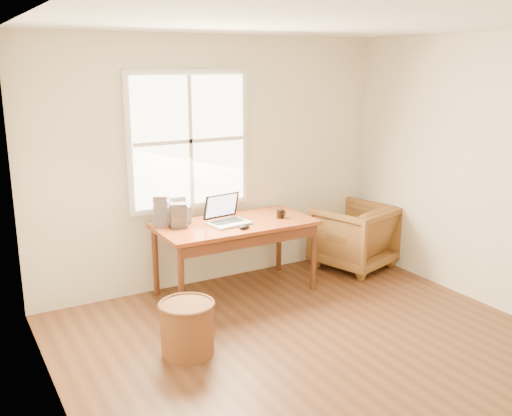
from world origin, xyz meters
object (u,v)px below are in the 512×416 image
Objects in this scene: armchair at (354,236)px; cd_stack_a at (178,209)px; wicker_stool at (187,329)px; desk at (235,224)px; laptop at (229,209)px; coffee_mug at (280,214)px.

armchair is 2.14m from cd_stack_a.
wicker_stool is 1.47m from cd_stack_a.
desk reaches higher than armchair.
wicker_stool is 1.44m from laptop.
laptop is 0.52m from cd_stack_a.
coffee_mug is 0.33× the size of cd_stack_a.
armchair is at bearing -7.70° from cd_stack_a.
laptop reaches higher than coffee_mug.
armchair is at bearing -0.15° from desk.
cd_stack_a is (-2.06, 0.28, 0.52)m from armchair.
cd_stack_a is (-0.99, 0.36, 0.09)m from coffee_mug.
cd_stack_a is (-0.42, 0.31, -0.01)m from laptop.
armchair is 1.88× the size of wicker_stool.
laptop is at bearing -36.03° from cd_stack_a.
wicker_stool is 1.55× the size of cd_stack_a.
coffee_mug is (0.57, -0.05, -0.11)m from laptop.
wicker_stool is at bearing -134.63° from desk.
desk is 3.70× the size of wicker_stool.
wicker_stool is 1.78m from coffee_mug.
coffee_mug is at bearing -11.63° from armchair.
armchair is 1.15m from coffee_mug.
desk is 0.50m from coffee_mug.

